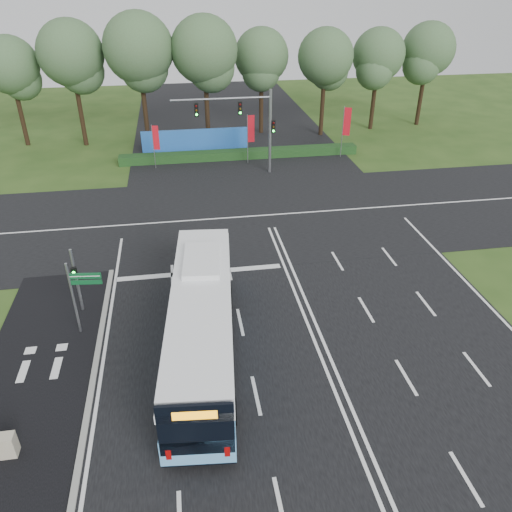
{
  "coord_description": "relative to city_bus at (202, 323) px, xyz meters",
  "views": [
    {
      "loc": [
        -5.69,
        -19.8,
        15.48
      ],
      "look_at": [
        -2.18,
        2.0,
        2.62
      ],
      "focal_mm": 35.0,
      "sensor_mm": 36.0,
      "label": 1
    }
  ],
  "objects": [
    {
      "name": "road_cross",
      "position": [
        5.26,
        14.08,
        -1.8
      ],
      "size": [
        120.0,
        14.0,
        0.05
      ],
      "primitive_type": "cube",
      "color": "black",
      "rests_on": "ground"
    },
    {
      "name": "banner_flag_mid",
      "position": [
        5.96,
        25.14,
        1.08
      ],
      "size": [
        0.65,
        0.11,
        4.44
      ],
      "rotation": [
        0.0,
        0.0,
        0.09
      ],
      "color": "gray",
      "rests_on": "ground"
    },
    {
      "name": "banner_flag_left",
      "position": [
        -2.28,
        25.1,
        0.74
      ],
      "size": [
        0.57,
        0.15,
        3.89
      ],
      "rotation": [
        0.0,
        0.0,
        -0.19
      ],
      "color": "gray",
      "rests_on": "ground"
    },
    {
      "name": "street_sign",
      "position": [
        -5.51,
        2.56,
        0.65
      ],
      "size": [
        1.52,
        0.26,
        3.92
      ],
      "rotation": [
        0.0,
        0.0,
        -0.11
      ],
      "color": "gray",
      "rests_on": "ground"
    },
    {
      "name": "utility_cabinet",
      "position": [
        -7.37,
        -4.34,
        -1.32
      ],
      "size": [
        0.6,
        0.5,
        1.0
      ],
      "primitive_type": "cube",
      "rotation": [
        0.0,
        0.0,
        -0.0
      ],
      "color": "#B4AA91",
      "rests_on": "ground"
    },
    {
      "name": "blue_hoarding",
      "position": [
        1.26,
        29.08,
        -0.72
      ],
      "size": [
        10.0,
        0.3,
        2.2
      ],
      "primitive_type": "cube",
      "color": "blue",
      "rests_on": "ground"
    },
    {
      "name": "hedge",
      "position": [
        5.26,
        26.58,
        -1.42
      ],
      "size": [
        22.0,
        1.2,
        0.8
      ],
      "primitive_type": "cube",
      "color": "#123315",
      "rests_on": "ground"
    },
    {
      "name": "eucalyptus_row",
      "position": [
        4.59,
        33.12,
        6.42
      ],
      "size": [
        47.06,
        9.26,
        12.27
      ],
      "color": "black",
      "rests_on": "ground"
    },
    {
      "name": "city_bus",
      "position": [
        0.0,
        0.0,
        0.0
      ],
      "size": [
        3.81,
        12.8,
        3.62
      ],
      "rotation": [
        0.0,
        0.0,
        -0.09
      ],
      "color": "#66AFED",
      "rests_on": "ground"
    },
    {
      "name": "bike_path",
      "position": [
        -7.24,
        -0.92,
        -1.79
      ],
      "size": [
        5.0,
        18.0,
        0.06
      ],
      "primitive_type": "cube",
      "color": "black",
      "rests_on": "ground"
    },
    {
      "name": "road_main",
      "position": [
        5.26,
        2.08,
        -1.8
      ],
      "size": [
        20.0,
        120.0,
        0.04
      ],
      "primitive_type": "cube",
      "color": "black",
      "rests_on": "ground"
    },
    {
      "name": "ground",
      "position": [
        5.26,
        2.08,
        -1.82
      ],
      "size": [
        120.0,
        120.0,
        0.0
      ],
      "primitive_type": "plane",
      "color": "#284617",
      "rests_on": "ground"
    },
    {
      "name": "pedestrian_signal",
      "position": [
        -5.98,
        4.38,
        0.16
      ],
      "size": [
        0.34,
        0.43,
        3.63
      ],
      "rotation": [
        0.0,
        0.0,
        0.4
      ],
      "color": "gray",
      "rests_on": "ground"
    },
    {
      "name": "kerb_strip",
      "position": [
        -4.84,
        -0.92,
        -1.76
      ],
      "size": [
        0.25,
        18.0,
        0.12
      ],
      "primitive_type": "cube",
      "color": "gray",
      "rests_on": "ground"
    },
    {
      "name": "banner_flag_right",
      "position": [
        14.76,
        25.39,
        1.24
      ],
      "size": [
        0.64,
        0.33,
        4.7
      ],
      "rotation": [
        0.0,
        0.0,
        -0.43
      ],
      "color": "gray",
      "rests_on": "ground"
    },
    {
      "name": "traffic_light_gantry",
      "position": [
        5.46,
        22.58,
        2.84
      ],
      "size": [
        8.41,
        0.28,
        7.0
      ],
      "color": "gray",
      "rests_on": "ground"
    }
  ]
}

